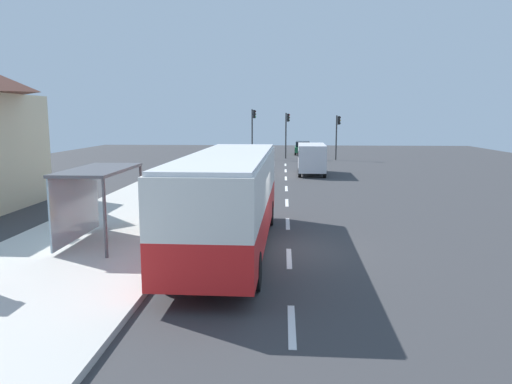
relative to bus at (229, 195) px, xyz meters
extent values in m
cube|color=#38383A|center=(1.71, 14.13, -1.86)|extent=(56.00, 92.00, 0.04)
cube|color=beige|center=(-4.69, 2.13, -1.75)|extent=(6.20, 30.00, 0.18)
cube|color=silver|center=(1.96, -5.87, -1.84)|extent=(0.16, 2.20, 0.01)
cube|color=silver|center=(1.96, -0.87, -1.84)|extent=(0.16, 2.20, 0.01)
cube|color=silver|center=(1.96, 4.13, -1.84)|extent=(0.16, 2.20, 0.01)
cube|color=silver|center=(1.96, 9.13, -1.84)|extent=(0.16, 2.20, 0.01)
cube|color=silver|center=(1.96, 14.13, -1.84)|extent=(0.16, 2.20, 0.01)
cube|color=silver|center=(1.96, 19.13, -1.84)|extent=(0.16, 2.20, 0.01)
cube|color=silver|center=(1.96, 24.13, -1.84)|extent=(0.16, 2.20, 0.01)
cube|color=silver|center=(1.96, 29.13, -1.84)|extent=(0.16, 2.20, 0.01)
cube|color=red|center=(0.01, -0.02, -0.77)|extent=(2.73, 11.05, 1.15)
cube|color=silver|center=(0.01, -0.02, 0.53)|extent=(2.73, 11.05, 1.45)
cube|color=silver|center=(0.01, -0.02, 1.31)|extent=(2.60, 10.83, 0.12)
cube|color=black|center=(0.12, 5.43, 0.46)|extent=(2.30, 0.17, 1.22)
cube|color=black|center=(-1.21, -0.50, 0.46)|extent=(0.26, 8.58, 1.10)
cylinder|color=black|center=(-1.04, 3.90, -1.34)|extent=(0.30, 1.01, 1.00)
cylinder|color=black|center=(1.22, 3.86, -1.34)|extent=(0.30, 1.01, 1.00)
cylinder|color=black|center=(-1.19, -3.70, -1.34)|extent=(0.30, 1.01, 1.00)
cylinder|color=black|center=(1.07, -3.74, -1.34)|extent=(0.30, 1.01, 1.00)
cube|color=silver|center=(3.91, 21.84, -0.52)|extent=(2.12, 5.24, 1.96)
cube|color=black|center=(3.91, 21.84, -0.19)|extent=(2.11, 3.17, 0.44)
cylinder|color=black|center=(4.77, 19.82, -1.50)|extent=(0.24, 0.68, 0.68)
cylinder|color=black|center=(2.97, 19.86, -1.50)|extent=(0.24, 0.68, 0.68)
cylinder|color=black|center=(4.86, 23.82, -1.50)|extent=(0.24, 0.68, 0.68)
cylinder|color=black|center=(3.06, 23.86, -1.50)|extent=(0.24, 0.68, 0.68)
cube|color=#195933|center=(4.01, 41.98, -1.22)|extent=(1.93, 4.45, 0.60)
cube|color=black|center=(4.01, 41.78, -0.62)|extent=(1.66, 2.42, 0.60)
cylinder|color=black|center=(3.24, 43.50, -1.52)|extent=(0.22, 0.65, 0.64)
cylinder|color=black|center=(4.88, 43.45, -1.52)|extent=(0.22, 0.65, 0.64)
cylinder|color=black|center=(3.15, 40.50, -1.52)|extent=(0.22, 0.65, 0.64)
cylinder|color=black|center=(4.78, 40.45, -1.52)|extent=(0.22, 0.65, 0.64)
cylinder|color=green|center=(-2.49, 2.80, -1.19)|extent=(0.52, 0.52, 0.95)
cylinder|color=orange|center=(-2.49, 3.50, -1.19)|extent=(0.52, 0.52, 0.95)
cylinder|color=#2D2D2D|center=(7.11, 34.56, 0.41)|extent=(0.14, 0.14, 4.51)
cube|color=black|center=(7.33, 34.56, 2.16)|extent=(0.24, 0.28, 0.84)
sphere|color=#360606|center=(7.45, 34.56, 2.44)|extent=(0.16, 0.16, 0.16)
sphere|color=#F2B20C|center=(7.45, 34.56, 2.16)|extent=(0.16, 0.16, 0.16)
sphere|color=black|center=(7.45, 34.56, 1.88)|extent=(0.16, 0.16, 0.16)
cylinder|color=#2D2D2D|center=(-1.49, 35.36, 0.72)|extent=(0.14, 0.14, 5.13)
cube|color=black|center=(-1.27, 35.36, 2.79)|extent=(0.24, 0.28, 0.84)
sphere|color=#360606|center=(-1.15, 35.36, 3.07)|extent=(0.16, 0.16, 0.16)
sphere|color=#3C2C03|center=(-1.15, 35.36, 2.79)|extent=(0.16, 0.16, 0.16)
sphere|color=green|center=(-1.15, 35.36, 2.51)|extent=(0.16, 0.16, 0.16)
cylinder|color=#2D2D2D|center=(2.01, 36.16, 0.54)|extent=(0.14, 0.14, 4.77)
cube|color=black|center=(2.23, 36.16, 2.43)|extent=(0.24, 0.28, 0.84)
sphere|color=red|center=(2.35, 36.16, 2.71)|extent=(0.16, 0.16, 0.16)
sphere|color=#3C2C03|center=(2.35, 36.16, 2.43)|extent=(0.16, 0.16, 0.16)
sphere|color=black|center=(2.35, 36.16, 2.15)|extent=(0.16, 0.16, 0.16)
cube|color=#4C4C51|center=(-4.39, 0.20, 0.79)|extent=(1.80, 4.00, 0.10)
cube|color=#8CA5B2|center=(-5.24, 0.20, -0.41)|extent=(0.06, 3.80, 2.30)
cylinder|color=#4C4C51|center=(-3.54, -1.70, -0.44)|extent=(0.10, 0.10, 2.44)
cylinder|color=#4C4C51|center=(-3.54, 2.10, -0.44)|extent=(0.10, 0.10, 2.44)
camera|label=1|loc=(1.75, -15.73, 2.55)|focal=34.42mm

